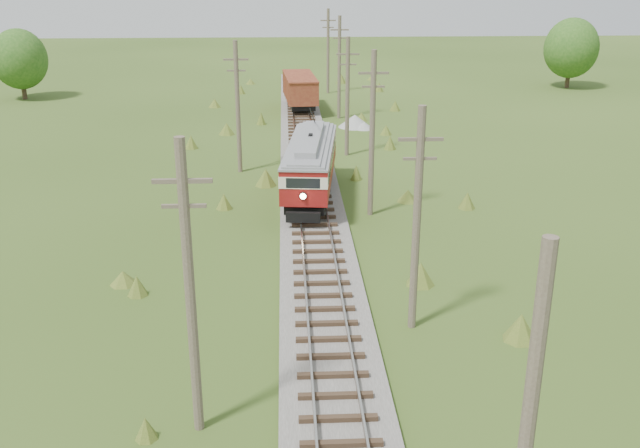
{
  "coord_description": "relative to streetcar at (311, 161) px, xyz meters",
  "views": [
    {
      "loc": [
        -1.45,
        -6.23,
        13.27
      ],
      "look_at": [
        0.0,
        22.89,
        2.49
      ],
      "focal_mm": 40.0,
      "sensor_mm": 36.0,
      "label": 1
    }
  ],
  "objects": [
    {
      "name": "railbed_main",
      "position": [
        0.0,
        0.23,
        -2.2
      ],
      "size": [
        3.6,
        96.0,
        0.57
      ],
      "color": "#605B54",
      "rests_on": "ground"
    },
    {
      "name": "streetcar",
      "position": [
        0.0,
        0.0,
        0.0
      ],
      "size": [
        3.72,
        11.08,
        5.01
      ],
      "rotation": [
        0.0,
        0.0,
        -0.11
      ],
      "color": "black",
      "rests_on": "ground"
    },
    {
      "name": "gondola",
      "position": [
        0.0,
        26.75,
        -0.35
      ],
      "size": [
        3.26,
        8.45,
        2.75
      ],
      "rotation": [
        0.0,
        0.0,
        0.07
      ],
      "color": "black",
      "rests_on": "ground"
    },
    {
      "name": "gravel_pile",
      "position": [
        4.58,
        19.38,
        -1.9
      ],
      "size": [
        2.9,
        3.07,
        1.05
      ],
      "color": "gray",
      "rests_on": "ground"
    },
    {
      "name": "utility_pole_r_1",
      "position": [
        3.1,
        -28.77,
        2.01
      ],
      "size": [
        0.3,
        0.3,
        8.8
      ],
      "color": "brown",
      "rests_on": "ground"
    },
    {
      "name": "utility_pole_r_2",
      "position": [
        3.3,
        -15.77,
        2.03
      ],
      "size": [
        1.6,
        0.3,
        8.6
      ],
      "color": "brown",
      "rests_on": "ground"
    },
    {
      "name": "utility_pole_r_3",
      "position": [
        3.2,
        -2.77,
        2.23
      ],
      "size": [
        1.6,
        0.3,
        9.0
      ],
      "color": "brown",
      "rests_on": "ground"
    },
    {
      "name": "utility_pole_r_4",
      "position": [
        3.0,
        10.23,
        1.93
      ],
      "size": [
        1.6,
        0.3,
        8.4
      ],
      "color": "brown",
      "rests_on": "ground"
    },
    {
      "name": "utility_pole_r_5",
      "position": [
        3.4,
        23.23,
        2.18
      ],
      "size": [
        1.6,
        0.3,
        8.9
      ],
      "color": "brown",
      "rests_on": "ground"
    },
    {
      "name": "utility_pole_r_6",
      "position": [
        3.2,
        36.23,
        2.08
      ],
      "size": [
        1.6,
        0.3,
        8.7
      ],
      "color": "brown",
      "rests_on": "ground"
    },
    {
      "name": "utility_pole_l_a",
      "position": [
        -4.2,
        -21.77,
        2.23
      ],
      "size": [
        1.6,
        0.3,
        9.0
      ],
      "color": "brown",
      "rests_on": "ground"
    },
    {
      "name": "utility_pole_l_b",
      "position": [
        -4.5,
        6.23,
        2.03
      ],
      "size": [
        1.6,
        0.3,
        8.6
      ],
      "color": "brown",
      "rests_on": "ground"
    },
    {
      "name": "tree_mid_a",
      "position": [
        -28.0,
        34.23,
        1.63
      ],
      "size": [
        5.46,
        5.46,
        7.03
      ],
      "color": "#38281C",
      "rests_on": "ground"
    },
    {
      "name": "tree_mid_b",
      "position": [
        30.0,
        38.23,
        1.94
      ],
      "size": [
        5.88,
        5.88,
        7.57
      ],
      "color": "#38281C",
      "rests_on": "ground"
    }
  ]
}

